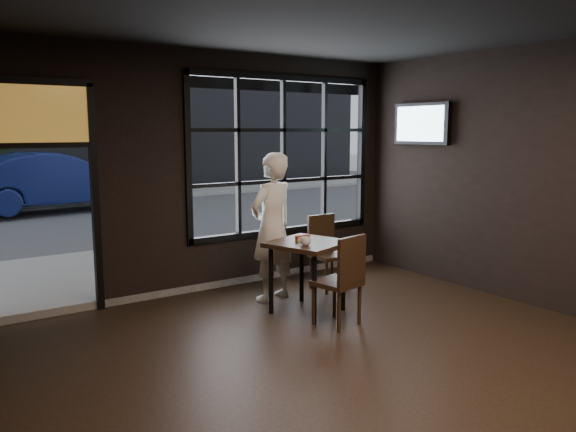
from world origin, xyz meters
TOP-DOWN VIEW (x-y plane):
  - floor at (0.00, 0.00)m, footprint 6.00×7.00m
  - window_frame at (1.20, 3.50)m, footprint 3.06×0.12m
  - stained_transom at (-2.10, 3.50)m, footprint 1.20×0.06m
  - street_asphalt at (0.00, 24.00)m, footprint 60.00×41.00m
  - cafe_table at (0.53, 1.97)m, footprint 1.01×1.01m
  - chair_near at (0.54, 1.43)m, footprint 0.53×0.53m
  - chair_window at (1.35, 2.58)m, footprint 0.45×0.45m
  - man at (0.45, 2.63)m, footprint 0.78×0.61m
  - hotdog at (0.51, 2.05)m, footprint 0.20×0.08m
  - cup at (0.37, 1.80)m, footprint 0.17×0.17m
  - tv at (2.93, 2.45)m, footprint 0.12×1.02m
  - navy_car at (-0.15, 12.37)m, footprint 4.71×2.20m
  - tree_right at (3.49, 14.65)m, footprint 2.22×2.22m

SIDE VIEW (x-z plane):
  - street_asphalt at x=0.00m, z-range -0.04..0.00m
  - floor at x=0.00m, z-range -0.02..0.00m
  - cafe_table at x=0.53m, z-range 0.00..0.87m
  - chair_window at x=1.35m, z-range 0.00..1.01m
  - chair_near at x=0.54m, z-range 0.00..1.04m
  - navy_car at x=-0.15m, z-range 0.10..1.59m
  - hotdog at x=0.51m, z-range 0.86..0.92m
  - cup at x=0.37m, z-range 0.86..0.96m
  - man at x=0.45m, z-range 0.00..1.89m
  - window_frame at x=1.20m, z-range 0.66..2.94m
  - tv at x=2.93m, z-range 1.96..2.56m
  - stained_transom at x=-2.10m, z-range 2.00..2.70m
  - tree_right at x=3.49m, z-range 0.77..4.56m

